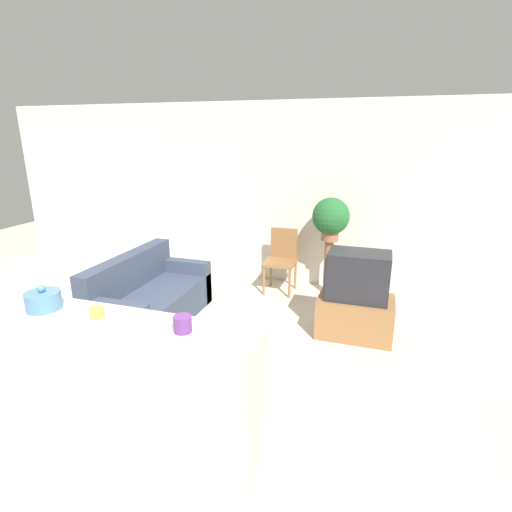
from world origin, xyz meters
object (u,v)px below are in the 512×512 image
Objects in this scene: potted_plant at (331,217)px; decorative_bowl at (43,300)px; television at (358,275)px; wooden_chair at (282,257)px; couch at (149,300)px.

decorative_bowl is (-1.56, -3.48, -0.02)m from potted_plant.
potted_plant reaches higher than decorative_bowl.
decorative_bowl reaches higher than television.
potted_plant is (0.67, 0.10, 0.61)m from wooden_chair.
couch is at bearing -169.74° from television.
couch is at bearing 101.66° from decorative_bowl.
television is at bearing -67.96° from potted_plant.
television is at bearing -43.49° from wooden_chair.
wooden_chair is at bearing -171.82° from potted_plant.
decorative_bowl reaches higher than couch.
couch is 2.51m from television.
wooden_chair is 0.91m from potted_plant.
couch is at bearing -129.81° from wooden_chair.
wooden_chair is 3.55m from decorative_bowl.
potted_plant is at bearing 65.84° from decorative_bowl.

